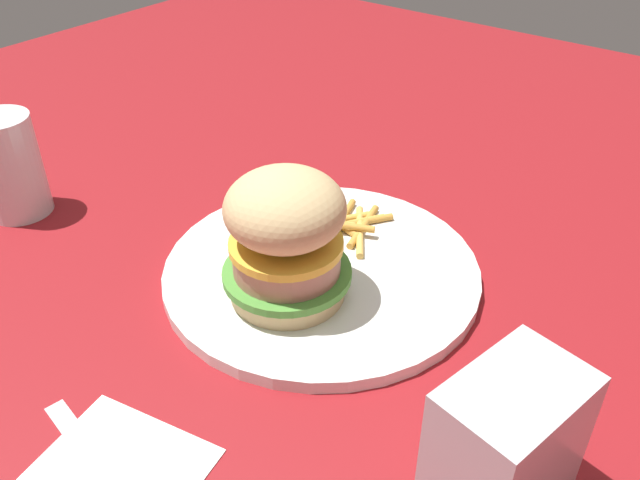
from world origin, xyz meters
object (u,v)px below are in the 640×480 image
napkin_dispenser (506,443)px  sandwich (286,237)px  fork (109,480)px  fries_pile (348,224)px  drink_glass (11,171)px  plate (320,272)px

napkin_dispenser → sandwich: bearing=-93.9°
fork → fries_pile: bearing=-82.8°
drink_glass → napkin_dispenser: (-0.55, 0.01, 0.00)m
plate → napkin_dispenser: 0.26m
fries_pile → plate: bearing=104.3°
fries_pile → napkin_dispenser: napkin_dispenser is taller
fork → napkin_dispenser: bearing=-144.3°
plate → fries_pile: 0.07m
sandwich → drink_glass: bearing=9.5°
fork → drink_glass: size_ratio=1.61×
napkin_dispenser → drink_glass: bearing=-79.0°
sandwich → fork: 0.22m
fork → napkin_dispenser: napkin_dispenser is taller
drink_glass → plate: bearing=-162.7°
fork → drink_glass: 0.38m
drink_glass → napkin_dispenser: drink_glass is taller
fries_pile → drink_glass: (0.31, 0.17, 0.03)m
plate → drink_glass: bearing=17.3°
sandwich → fries_pile: bearing=-81.3°
sandwich → fork: (-0.02, 0.21, -0.07)m
plate → napkin_dispenser: size_ratio=2.94×
sandwich → napkin_dispenser: bearing=163.9°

